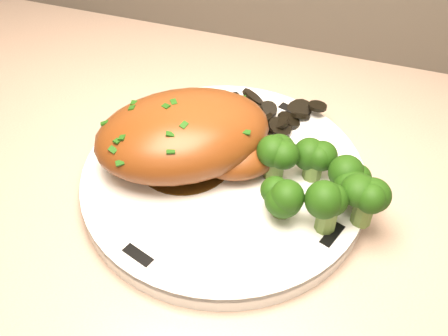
% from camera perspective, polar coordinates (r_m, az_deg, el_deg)
% --- Properties ---
extents(plate, '(0.40, 0.40, 0.02)m').
position_cam_1_polar(plate, '(0.60, -0.00, -1.33)').
color(plate, white).
rests_on(plate, counter).
extents(rim_accent_0, '(0.03, 0.02, 0.00)m').
position_cam_1_polar(rim_accent_0, '(0.67, 6.86, 5.85)').
color(rim_accent_0, black).
rests_on(rim_accent_0, plate).
extents(rim_accent_1, '(0.02, 0.03, 0.00)m').
position_cam_1_polar(rim_accent_1, '(0.66, -9.10, 4.47)').
color(rim_accent_1, black).
rests_on(rim_accent_1, plate).
extents(rim_accent_2, '(0.03, 0.02, 0.00)m').
position_cam_1_polar(rim_accent_2, '(0.53, -8.73, -8.77)').
color(rim_accent_2, black).
rests_on(rim_accent_2, plate).
extents(rim_accent_3, '(0.02, 0.03, 0.00)m').
position_cam_1_polar(rim_accent_3, '(0.55, 10.94, -6.68)').
color(rim_accent_3, black).
rests_on(rim_accent_3, plate).
extents(gravy_pool, '(0.11, 0.11, 0.00)m').
position_cam_1_polar(gravy_pool, '(0.61, -4.02, 0.93)').
color(gravy_pool, '#362009').
rests_on(gravy_pool, plate).
extents(chicken_breast, '(0.22, 0.20, 0.07)m').
position_cam_1_polar(chicken_breast, '(0.58, -3.52, 3.16)').
color(chicken_breast, brown).
rests_on(chicken_breast, plate).
extents(mushroom_pile, '(0.11, 0.08, 0.03)m').
position_cam_1_polar(mushroom_pile, '(0.64, 4.03, 4.85)').
color(mushroom_pile, black).
rests_on(mushroom_pile, plate).
extents(broccoli_florets, '(0.13, 0.09, 0.05)m').
position_cam_1_polar(broccoli_florets, '(0.55, 9.58, -1.58)').
color(broccoli_florets, '#567230').
rests_on(broccoli_florets, plate).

